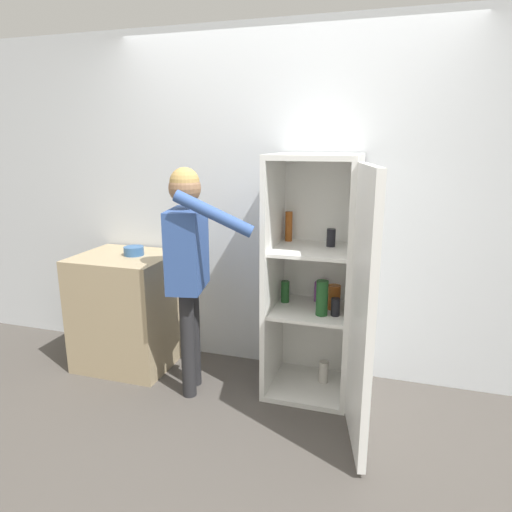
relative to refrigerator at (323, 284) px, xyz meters
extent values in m
plane|color=#4C4742|center=(-0.37, -0.57, -0.82)|extent=(12.00, 12.00, 0.00)
cube|color=silver|center=(-0.37, 0.41, 0.45)|extent=(7.00, 0.06, 2.55)
cube|color=white|center=(-0.09, 0.08, -0.81)|extent=(0.58, 0.56, 0.04)
cube|color=white|center=(-0.09, 0.08, 0.82)|extent=(0.58, 0.56, 0.04)
cube|color=white|center=(-0.09, 0.35, 0.01)|extent=(0.58, 0.03, 1.59)
cube|color=white|center=(-0.36, 0.08, 0.01)|extent=(0.04, 0.56, 1.59)
cube|color=white|center=(0.18, 0.08, 0.01)|extent=(0.03, 0.56, 1.59)
cube|color=white|center=(-0.09, 0.08, -0.23)|extent=(0.51, 0.49, 0.02)
cube|color=white|center=(-0.09, 0.08, 0.21)|extent=(0.51, 0.49, 0.02)
cube|color=white|center=(0.29, -0.48, 0.01)|extent=(0.17, 0.58, 1.59)
cylinder|color=#1E5123|center=(0.00, -0.01, -0.10)|extent=(0.08, 0.08, 0.24)
cylinder|color=#723884|center=(-0.06, 0.25, -0.14)|extent=(0.07, 0.07, 0.14)
cylinder|color=#9E4C19|center=(-0.30, 0.25, 0.32)|extent=(0.05, 0.05, 0.21)
cylinder|color=beige|center=(0.01, 0.13, -0.71)|extent=(0.07, 0.07, 0.16)
cylinder|color=#1E5123|center=(-0.29, 0.16, -0.14)|extent=(0.06, 0.06, 0.16)
cylinder|color=#9E4C19|center=(0.06, 0.12, -0.13)|extent=(0.09, 0.09, 0.17)
cylinder|color=black|center=(0.02, 0.17, 0.28)|extent=(0.06, 0.06, 0.12)
cylinder|color=black|center=(0.09, 0.00, -0.15)|extent=(0.06, 0.06, 0.12)
cylinder|color=#262628|center=(-0.90, -0.11, -0.44)|extent=(0.10, 0.10, 0.77)
cylinder|color=#262628|center=(-0.87, -0.26, -0.44)|extent=(0.10, 0.10, 0.77)
cube|color=#335193|center=(-0.89, -0.18, 0.21)|extent=(0.28, 0.42, 0.54)
sphere|color=#8C6647|center=(-0.89, -0.18, 0.62)|extent=(0.21, 0.21, 0.21)
sphere|color=#AD894C|center=(-0.89, -0.18, 0.66)|extent=(0.19, 0.19, 0.19)
cylinder|color=#335193|center=(-0.93, 0.03, 0.18)|extent=(0.08, 0.08, 0.51)
cylinder|color=#335193|center=(-0.62, -0.35, 0.49)|extent=(0.50, 0.17, 0.29)
cube|color=tan|center=(-1.54, 0.05, -0.38)|extent=(0.71, 0.62, 0.89)
cylinder|color=#335B8E|center=(-1.47, 0.08, 0.10)|extent=(0.15, 0.15, 0.07)
camera|label=1|loc=(0.42, -2.88, 0.92)|focal=32.00mm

